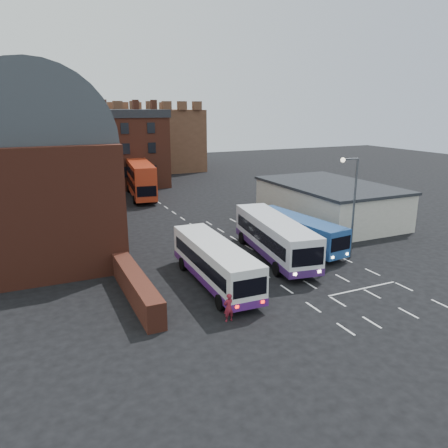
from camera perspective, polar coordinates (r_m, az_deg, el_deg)
name	(u,v)px	position (r m, az deg, el deg)	size (l,w,h in m)	color
ground	(281,285)	(32.61, 7.43, -7.93)	(180.00, 180.00, 0.00)	black
railway_station	(31,160)	(46.56, -23.87, 7.61)	(12.00, 28.00, 16.00)	#602B1E
forecourt_wall	(136,287)	(30.32, -11.39, -8.09)	(1.20, 10.00, 1.80)	#602B1E
cream_building	(329,202)	(51.26, 13.51, 2.85)	(10.40, 16.40, 4.25)	beige
brick_terrace	(94,154)	(72.36, -16.64, 8.81)	(22.00, 10.00, 11.00)	brown
castle_keep	(138,139)	(94.18, -11.17, 10.79)	(22.00, 22.00, 12.00)	brown
bus_white_outbound	(215,260)	(31.89, -1.22, -4.77)	(3.09, 11.51, 3.12)	white
bus_white_inbound	(274,235)	(37.63, 6.60, -1.45)	(4.70, 12.86, 3.43)	silver
bus_blue	(297,230)	(40.61, 9.56, -0.77)	(3.69, 10.91, 2.92)	#224C8D
bus_red_double	(141,179)	(63.39, -10.82, 5.77)	(4.48, 12.84, 5.03)	#BB3418
street_lamp	(352,199)	(37.85, 16.34, 3.19)	(1.78, 0.39, 8.73)	#44484D
pedestrian_red	(229,308)	(26.92, 0.61, -10.86)	(0.66, 0.43, 1.82)	maroon
pedestrian_beige	(234,292)	(29.16, 1.36, -8.83)	(0.84, 0.65, 1.72)	tan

